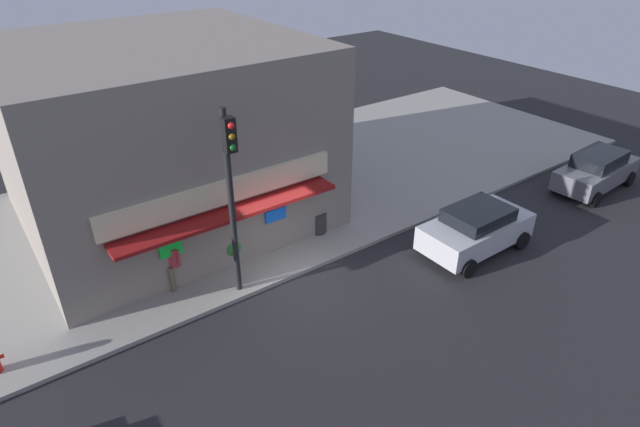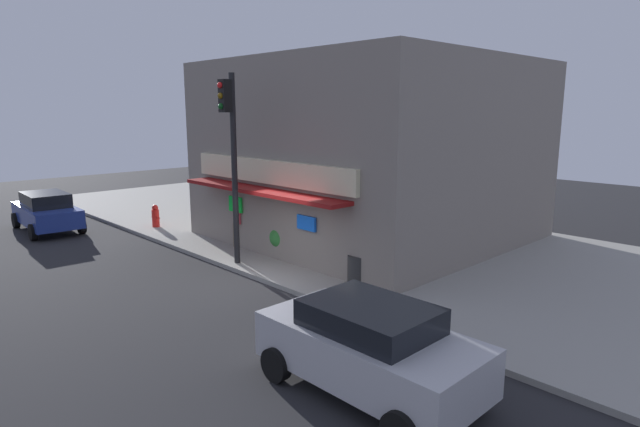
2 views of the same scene
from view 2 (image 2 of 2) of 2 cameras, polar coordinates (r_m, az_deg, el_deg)
ground_plane at (r=15.18m, az=-6.33°, el=-7.53°), size 58.93×58.93×0.00m
sidewalk at (r=19.15m, az=7.77°, el=-3.39°), size 39.29×11.77×0.14m
corner_building at (r=19.96m, az=5.54°, el=6.82°), size 10.07×10.62×6.44m
traffic_light at (r=16.05m, az=-9.68°, el=7.36°), size 0.32×0.58×5.81m
fire_hydrant at (r=22.52m, az=-17.50°, el=-0.28°), size 0.54×0.30×0.92m
trash_can at (r=14.59m, az=4.11°, el=-6.08°), size 0.56×0.56×0.79m
pedestrian at (r=18.43m, az=-8.84°, el=-0.76°), size 0.46×0.49×1.72m
potted_plant_by_doorway at (r=16.52m, az=0.46°, el=-3.60°), size 0.52×0.52×0.91m
potted_plant_by_window at (r=17.03m, az=-4.35°, el=-2.86°), size 0.71×0.71×1.03m
parked_car_blue at (r=24.06m, az=-27.66°, el=0.22°), size 4.23×2.15×1.57m
parked_car_silver at (r=9.36m, az=5.42°, el=-14.21°), size 4.04×2.12×1.62m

